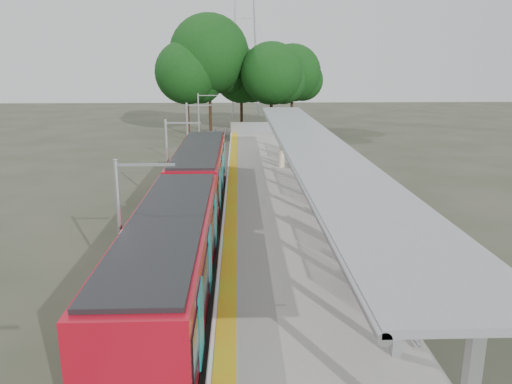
% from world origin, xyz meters
% --- Properties ---
extents(trackbed, '(3.00, 70.00, 0.24)m').
position_xyz_m(trackbed, '(-4.50, 20.00, 0.12)').
color(trackbed, '#59544C').
rests_on(trackbed, ground).
extents(platform, '(6.00, 50.00, 1.00)m').
position_xyz_m(platform, '(0.00, 20.00, 0.50)').
color(platform, gray).
rests_on(platform, ground).
extents(tactile_strip, '(0.60, 50.00, 0.02)m').
position_xyz_m(tactile_strip, '(-2.55, 20.00, 1.01)').
color(tactile_strip, gold).
rests_on(tactile_strip, platform).
extents(end_fence, '(6.00, 0.10, 1.20)m').
position_xyz_m(end_fence, '(0.00, 44.95, 1.60)').
color(end_fence, '#9EA0A5').
rests_on(end_fence, platform).
extents(train, '(2.74, 27.60, 3.62)m').
position_xyz_m(train, '(-4.50, 13.24, 2.05)').
color(train, black).
rests_on(train, ground).
extents(canopy, '(3.27, 38.00, 3.66)m').
position_xyz_m(canopy, '(1.61, 16.19, 4.20)').
color(canopy, '#9EA0A5').
rests_on(canopy, platform).
extents(tree_cluster, '(20.44, 12.45, 14.26)m').
position_xyz_m(tree_cluster, '(-2.61, 52.95, 8.01)').
color(tree_cluster, '#382316').
rests_on(tree_cluster, ground).
extents(catenary_masts, '(2.08, 48.16, 5.40)m').
position_xyz_m(catenary_masts, '(-6.22, 19.00, 2.91)').
color(catenary_masts, '#9EA0A5').
rests_on(catenary_masts, ground).
extents(bench_near, '(1.12, 1.64, 1.08)m').
position_xyz_m(bench_near, '(2.17, 5.78, 1.57)').
color(bench_near, '#0E1946').
rests_on(bench_near, platform).
extents(bench_mid, '(0.71, 1.50, 0.99)m').
position_xyz_m(bench_mid, '(2.56, 13.49, 1.52)').
color(bench_mid, '#0E1946').
rests_on(bench_mid, platform).
extents(bench_far, '(0.88, 1.38, 0.91)m').
position_xyz_m(bench_far, '(2.62, 26.49, 1.48)').
color(bench_far, '#0E1946').
rests_on(bench_far, platform).
extents(info_pillar_near, '(0.40, 0.40, 1.78)m').
position_xyz_m(info_pillar_near, '(1.97, 10.74, 1.77)').
color(info_pillar_near, beige).
rests_on(info_pillar_near, platform).
extents(info_pillar_far, '(0.43, 0.43, 1.89)m').
position_xyz_m(info_pillar_far, '(1.04, 26.57, 1.82)').
color(info_pillar_far, beige).
rests_on(info_pillar_far, platform).
extents(litter_bin, '(0.52, 0.52, 0.94)m').
position_xyz_m(litter_bin, '(2.34, 7.62, 1.47)').
color(litter_bin, '#9EA0A5').
rests_on(litter_bin, platform).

